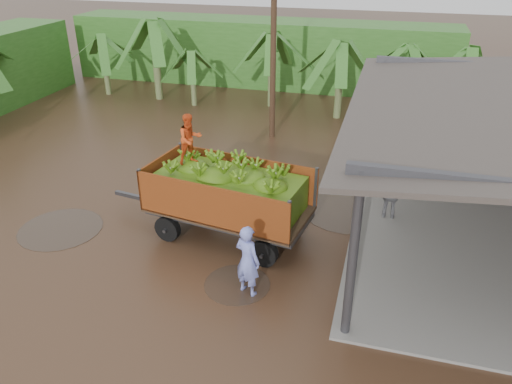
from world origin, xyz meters
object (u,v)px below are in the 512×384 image
man_blue (248,260)px  man_grey (391,194)px  banana_trailer (228,194)px  utility_pole (273,46)px

man_blue → man_grey: size_ratio=1.09×
banana_trailer → man_grey: bearing=35.0°
man_blue → utility_pole: bearing=-55.7°
man_blue → man_grey: (3.19, 4.56, -0.08)m
utility_pole → banana_trailer: bearing=-84.9°
man_blue → utility_pole: (-1.99, 10.52, 2.92)m
banana_trailer → utility_pole: size_ratio=0.84×
man_grey → utility_pole: bearing=-45.9°
man_blue → man_grey: bearing=-101.4°
banana_trailer → utility_pole: utility_pole is taller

